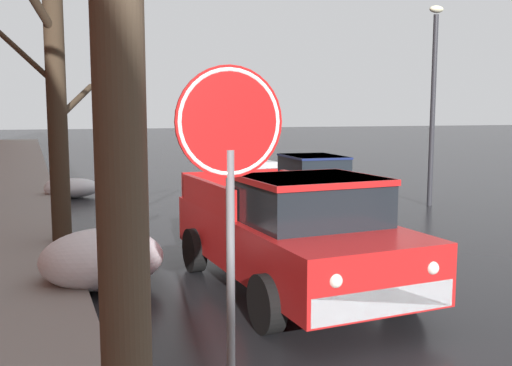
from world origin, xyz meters
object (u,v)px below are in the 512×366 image
at_px(bare_tree_second_along_sidewalk, 54,99).
at_px(sedan_silver_parked_kerbside_mid, 237,162).
at_px(sedan_darkblue_parked_kerbside_close, 315,179).
at_px(pickup_truck_red_approaching_near_lane, 291,232).
at_px(stop_sign_at_corner, 230,162).
at_px(street_lamp_post, 433,95).

distance_m(bare_tree_second_along_sidewalk, sedan_silver_parked_kerbside_mid, 11.54).
distance_m(sedan_darkblue_parked_kerbside_close, sedan_silver_parked_kerbside_mid, 6.14).
xyz_separation_m(pickup_truck_red_approaching_near_lane, stop_sign_at_corner, (-2.23, -3.75, 1.39)).
xyz_separation_m(sedan_silver_parked_kerbside_mid, street_lamp_post, (3.18, -7.37, 2.37)).
xyz_separation_m(pickup_truck_red_approaching_near_lane, sedan_silver_parked_kerbside_mid, (3.85, 13.06, -0.13)).
bearing_deg(bare_tree_second_along_sidewalk, street_lamp_post, 9.31).
distance_m(stop_sign_at_corner, street_lamp_post, 13.26).
height_order(pickup_truck_red_approaching_near_lane, sedan_darkblue_parked_kerbside_close, pickup_truck_red_approaching_near_lane).
xyz_separation_m(stop_sign_at_corner, street_lamp_post, (9.26, 9.45, 0.85)).
xyz_separation_m(pickup_truck_red_approaching_near_lane, street_lamp_post, (7.03, 5.70, 2.24)).
bearing_deg(stop_sign_at_corner, pickup_truck_red_approaching_near_lane, 59.24).
relative_size(bare_tree_second_along_sidewalk, street_lamp_post, 1.02).
distance_m(bare_tree_second_along_sidewalk, sedan_darkblue_parked_kerbside_close, 7.89).
xyz_separation_m(sedan_darkblue_parked_kerbside_close, stop_sign_at_corner, (-6.23, -10.68, 1.52)).
distance_m(sedan_darkblue_parked_kerbside_close, stop_sign_at_corner, 12.45).
relative_size(bare_tree_second_along_sidewalk, pickup_truck_red_approaching_near_lane, 1.14).
bearing_deg(pickup_truck_red_approaching_near_lane, stop_sign_at_corner, -120.76).
bearing_deg(pickup_truck_red_approaching_near_lane, street_lamp_post, 39.04).
bearing_deg(street_lamp_post, sedan_darkblue_parked_kerbside_close, 157.98).
distance_m(sedan_silver_parked_kerbside_mid, stop_sign_at_corner, 17.95).
distance_m(bare_tree_second_along_sidewalk, stop_sign_at_corner, 7.87).
bearing_deg(sedan_darkblue_parked_kerbside_close, street_lamp_post, -22.02).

